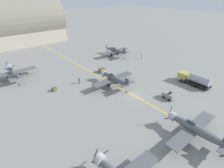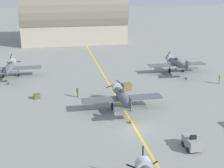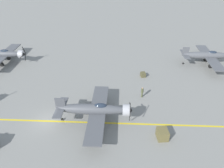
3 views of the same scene
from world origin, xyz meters
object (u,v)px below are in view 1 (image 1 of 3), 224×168
(airplane_mid_center, at_px, (114,78))
(airplane_far_left, at_px, (13,72))
(airplane_near_center, at_px, (195,129))
(ground_crew_inspecting, at_px, (79,80))
(tow_tractor, at_px, (169,95))
(supply_crate_by_tanker, at_px, (102,70))
(ground_crew_walking, at_px, (142,56))
(fuel_tanker, at_px, (194,79))
(airplane_far_right, at_px, (116,50))
(hangar, at_px, (24,23))
(supply_crate_mid_lane, at_px, (54,89))

(airplane_mid_center, relative_size, airplane_far_left, 1.00)
(airplane_near_center, distance_m, ground_crew_inspecting, 28.66)
(tow_tractor, xyz_separation_m, ground_crew_inspecting, (-11.20, 19.00, 0.18))
(airplane_mid_center, distance_m, supply_crate_by_tanker, 9.00)
(ground_crew_walking, bearing_deg, fuel_tanker, -102.44)
(airplane_mid_center, xyz_separation_m, airplane_near_center, (-2.06, -21.74, 0.00))
(airplane_far_left, height_order, airplane_near_center, airplane_near_center)
(ground_crew_inspecting, bearing_deg, ground_crew_walking, 4.26)
(fuel_tanker, xyz_separation_m, ground_crew_walking, (4.69, 21.27, -0.53))
(airplane_far_right, height_order, ground_crew_walking, airplane_far_right)
(ground_crew_walking, distance_m, ground_crew_inspecting, 26.48)
(airplane_far_left, relative_size, airplane_far_right, 1.00)
(supply_crate_by_tanker, height_order, hangar, hangar)
(airplane_mid_center, relative_size, ground_crew_inspecting, 6.72)
(airplane_far_left, distance_m, airplane_near_center, 45.00)
(tow_tractor, distance_m, ground_crew_walking, 25.91)
(fuel_tanker, bearing_deg, supply_crate_mid_lane, 144.77)
(supply_crate_by_tanker, bearing_deg, supply_crate_mid_lane, -175.45)
(supply_crate_mid_lane, height_order, hangar, hangar)
(airplane_far_left, bearing_deg, airplane_mid_center, -41.27)
(ground_crew_inspecting, bearing_deg, airplane_near_center, -82.07)
(fuel_tanker, bearing_deg, supply_crate_by_tanker, 121.63)
(airplane_near_center, xyz_separation_m, airplane_far_right, (17.53, 38.64, -0.00))
(airplane_mid_center, bearing_deg, airplane_near_center, -85.42)
(airplane_mid_center, xyz_separation_m, tow_tractor, (5.19, -12.38, -1.22))
(ground_crew_walking, height_order, supply_crate_mid_lane, ground_crew_walking)
(tow_tractor, height_order, supply_crate_by_tanker, tow_tractor)
(fuel_tanker, height_order, supply_crate_by_tanker, fuel_tanker)
(supply_crate_mid_lane, bearing_deg, airplane_far_left, 112.71)
(airplane_near_center, bearing_deg, ground_crew_walking, 53.85)
(airplane_far_left, xyz_separation_m, airplane_far_right, (33.49, -3.43, -0.00))
(tow_tractor, bearing_deg, ground_crew_walking, 54.05)
(airplane_near_center, relative_size, ground_crew_inspecting, 6.72)
(airplane_far_left, xyz_separation_m, airplane_near_center, (15.96, -42.07, 0.00))
(airplane_far_left, relative_size, ground_crew_inspecting, 6.72)
(supply_crate_by_tanker, relative_size, supply_crate_mid_lane, 1.56)
(fuel_tanker, bearing_deg, airplane_mid_center, 141.07)
(airplane_far_left, relative_size, ground_crew_walking, 6.65)
(fuel_tanker, distance_m, tow_tractor, 10.54)
(airplane_mid_center, height_order, fuel_tanker, airplane_mid_center)
(ground_crew_inspecting, distance_m, supply_crate_mid_lane, 6.60)
(airplane_far_left, distance_m, airplane_far_right, 33.66)
(fuel_tanker, relative_size, hangar, 0.26)
(airplane_far_right, xyz_separation_m, tow_tractor, (-10.28, -29.28, -1.22))
(airplane_near_center, bearing_deg, airplane_mid_center, 84.95)
(airplane_mid_center, height_order, supply_crate_mid_lane, airplane_mid_center)
(supply_crate_by_tanker, xyz_separation_m, supply_crate_mid_lane, (-15.22, -1.21, -0.23))
(airplane_far_left, height_order, fuel_tanker, airplane_far_left)
(airplane_mid_center, xyz_separation_m, airplane_far_left, (-18.02, 20.33, 0.00))
(tow_tractor, xyz_separation_m, hangar, (-7.91, 70.38, 7.49))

